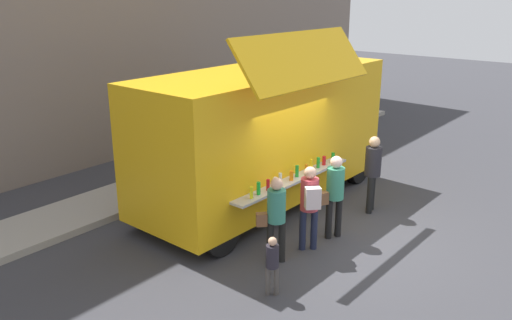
# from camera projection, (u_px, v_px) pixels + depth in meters

# --- Properties ---
(ground_plane) EXTENTS (60.00, 60.00, 0.00)m
(ground_plane) POSITION_uv_depth(u_px,v_px,m) (337.00, 237.00, 10.54)
(ground_plane) COLOR #38383D
(curb_strip) EXTENTS (28.00, 1.60, 0.15)m
(curb_strip) POSITION_uv_depth(u_px,v_px,m) (48.00, 225.00, 10.90)
(curb_strip) COLOR #9E998E
(curb_strip) RESTS_ON ground
(food_truck_main) EXTENTS (6.50, 3.09, 3.98)m
(food_truck_main) POSITION_uv_depth(u_px,v_px,m) (265.00, 132.00, 11.78)
(food_truck_main) COLOR #EEAD14
(food_truck_main) RESTS_ON ground
(trash_bin) EXTENTS (0.60, 0.60, 0.87)m
(trash_bin) POSITION_uv_depth(u_px,v_px,m) (290.00, 131.00, 16.66)
(trash_bin) COLOR #2C5C37
(trash_bin) RESTS_ON ground
(customer_front_ordering) EXTENTS (0.54, 0.40, 1.70)m
(customer_front_ordering) POSITION_uv_depth(u_px,v_px,m) (334.00, 190.00, 10.21)
(customer_front_ordering) COLOR black
(customer_front_ordering) RESTS_ON ground
(customer_mid_with_backpack) EXTENTS (0.51, 0.52, 1.66)m
(customer_mid_with_backpack) POSITION_uv_depth(u_px,v_px,m) (310.00, 200.00, 9.70)
(customer_mid_with_backpack) COLOR #1D223A
(customer_mid_with_backpack) RESTS_ON ground
(customer_rear_waiting) EXTENTS (0.47, 0.47, 1.63)m
(customer_rear_waiting) POSITION_uv_depth(u_px,v_px,m) (276.00, 213.00, 9.28)
(customer_rear_waiting) COLOR black
(customer_rear_waiting) RESTS_ON ground
(customer_extra_browsing) EXTENTS (0.35, 0.35, 1.74)m
(customer_extra_browsing) POSITION_uv_depth(u_px,v_px,m) (373.00, 167.00, 11.44)
(customer_extra_browsing) COLOR black
(customer_extra_browsing) RESTS_ON ground
(child_near_queue) EXTENTS (0.21, 0.21, 1.03)m
(child_near_queue) POSITION_uv_depth(u_px,v_px,m) (272.00, 261.00, 8.35)
(child_near_queue) COLOR #4A4541
(child_near_queue) RESTS_ON ground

